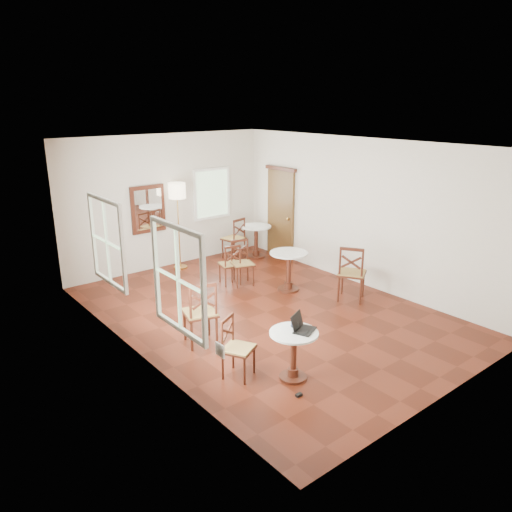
{
  "coord_description": "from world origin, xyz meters",
  "views": [
    {
      "loc": [
        -5.33,
        -6.3,
        3.69
      ],
      "look_at": [
        0.0,
        0.3,
        1.0
      ],
      "focal_mm": 34.62,
      "sensor_mm": 36.0,
      "label": 1
    }
  ],
  "objects": [
    {
      "name": "cafe_table_near",
      "position": [
        -1.15,
        -1.94,
        0.44
      ],
      "size": [
        0.67,
        0.67,
        0.71
      ],
      "color": "#411B10",
      "rests_on": "ground"
    },
    {
      "name": "chair_back_a",
      "position": [
        1.47,
        2.95,
        0.5
      ],
      "size": [
        0.55,
        0.55,
        1.01
      ],
      "rotation": [
        0.0,
        0.0,
        3.34
      ],
      "color": "#411B10",
      "rests_on": "ground"
    },
    {
      "name": "chair_near_a",
      "position": [
        -1.58,
        -0.28,
        0.53
      ],
      "size": [
        0.61,
        0.61,
        1.07
      ],
      "rotation": [
        0.0,
        0.0,
        2.87
      ],
      "color": "#411B10",
      "rests_on": "ground"
    },
    {
      "name": "cafe_table_back",
      "position": [
        1.94,
        2.71,
        0.48
      ],
      "size": [
        0.74,
        0.74,
        0.78
      ],
      "color": "#411B10",
      "rests_on": "ground"
    },
    {
      "name": "room_shell",
      "position": [
        -0.06,
        0.27,
        1.89
      ],
      "size": [
        5.02,
        7.02,
        3.01
      ],
      "color": "beige",
      "rests_on": "ground"
    },
    {
      "name": "laptop",
      "position": [
        -1.03,
        -1.96,
        0.76
      ],
      "size": [
        0.4,
        0.38,
        0.23
      ],
      "rotation": [
        0.0,
        0.0,
        0.42
      ],
      "color": "black",
      "rests_on": "cafe_table_near"
    },
    {
      "name": "chair_back_b",
      "position": [
        0.54,
        1.43,
        0.46
      ],
      "size": [
        0.54,
        0.54,
        0.93
      ],
      "rotation": [
        0.0,
        0.0,
        -0.32
      ],
      "color": "#411B10",
      "rests_on": "ground"
    },
    {
      "name": "water_glass",
      "position": [
        -1.05,
        -1.91,
        0.76
      ],
      "size": [
        0.07,
        0.07,
        0.11
      ],
      "primitive_type": "cylinder",
      "color": "white",
      "rests_on": "cafe_table_near"
    },
    {
      "name": "chair_mid_b",
      "position": [
        1.65,
        -0.56,
        0.55
      ],
      "size": [
        0.7,
        0.7,
        1.1
      ],
      "rotation": [
        0.0,
        0.0,
        2.14
      ],
      "color": "#411B10",
      "rests_on": "ground"
    },
    {
      "name": "ground",
      "position": [
        0.0,
        0.0,
        0.0
      ],
      "size": [
        7.0,
        7.0,
        0.0
      ],
      "primitive_type": "plane",
      "color": "#521B0E",
      "rests_on": "ground"
    },
    {
      "name": "power_adapter",
      "position": [
        -1.39,
        -2.31,
        0.02
      ],
      "size": [
        0.09,
        0.05,
        0.04
      ],
      "primitive_type": "cube",
      "color": "black",
      "rests_on": "ground"
    },
    {
      "name": "floor_lamp",
      "position": [
        0.07,
        3.15,
        1.66
      ],
      "size": [
        0.38,
        0.38,
        1.96
      ],
      "color": "#BF8C3F",
      "rests_on": "ground"
    },
    {
      "name": "chair_mid_a",
      "position": [
        0.35,
        1.59,
        0.43
      ],
      "size": [
        0.48,
        0.48,
        0.87
      ],
      "rotation": [
        0.0,
        0.0,
        2.91
      ],
      "color": "#411B10",
      "rests_on": "ground"
    },
    {
      "name": "mouse",
      "position": [
        -1.04,
        -1.81,
        0.72
      ],
      "size": [
        0.1,
        0.07,
        0.04
      ],
      "primitive_type": "ellipsoid",
      "rotation": [
        0.0,
        0.0,
        -0.14
      ],
      "color": "black",
      "rests_on": "cafe_table_near"
    },
    {
      "name": "cafe_table_mid",
      "position": [
        1.05,
        0.56,
        0.5
      ],
      "size": [
        0.76,
        0.76,
        0.81
      ],
      "color": "#411B10",
      "rests_on": "ground"
    },
    {
      "name": "chair_near_b",
      "position": [
        -1.71,
        -1.4,
        0.43
      ],
      "size": [
        0.54,
        0.54,
        0.87
      ],
      "rotation": [
        0.0,
        0.0,
        0.49
      ],
      "color": "#411B10",
      "rests_on": "ground"
    },
    {
      "name": "navy_mug",
      "position": [
        -1.04,
        -1.82,
        0.76
      ],
      "size": [
        0.13,
        0.09,
        0.1
      ],
      "color": "#101837",
      "rests_on": "cafe_table_near"
    }
  ]
}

